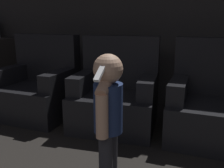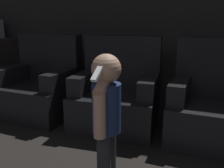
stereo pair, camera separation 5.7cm
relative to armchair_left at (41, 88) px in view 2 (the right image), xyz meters
name	(u,v)px [view 2 (the right image)]	position (x,y,z in m)	size (l,w,h in m)	color
wall_back	(154,10)	(1.22, 0.90, 0.96)	(8.40, 0.05, 2.60)	#33302D
armchair_left	(41,88)	(0.00, 0.00, 0.00)	(0.92, 0.80, 1.00)	black
armchair_middle	(117,96)	(1.03, 0.00, 0.00)	(0.94, 0.83, 1.00)	black
armchair_right	(217,107)	(2.07, 0.00, 0.00)	(0.91, 0.79, 1.00)	black
person_toddler	(106,108)	(1.29, -0.98, 0.22)	(0.21, 0.36, 0.95)	#28282D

